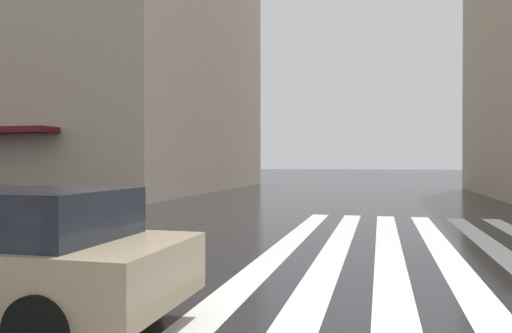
{
  "coord_description": "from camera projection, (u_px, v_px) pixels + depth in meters",
  "views": [
    {
      "loc": [
        -5.28,
        0.81,
        1.69
      ],
      "look_at": [
        8.3,
        4.24,
        1.56
      ],
      "focal_mm": 34.61,
      "sensor_mm": 36.0,
      "label": 1
    }
  ],
  "objects": [
    {
      "name": "ground_plane",
      "position": [
        464.0,
        330.0,
        4.93
      ],
      "size": [
        220.0,
        220.0,
        0.0
      ],
      "primitive_type": "plane",
      "color": "black"
    },
    {
      "name": "zebra_crossing",
      "position": [
        418.0,
        256.0,
        8.85
      ],
      "size": [
        13.0,
        5.5,
        0.01
      ],
      "color": "silver",
      "rests_on": "ground_plane"
    },
    {
      "name": "haussmann_block_mid",
      "position": [
        36.0,
        12.0,
        31.9
      ],
      "size": [
        20.69,
        25.27,
        23.27
      ],
      "color": "tan",
      "rests_on": "ground_plane"
    }
  ]
}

